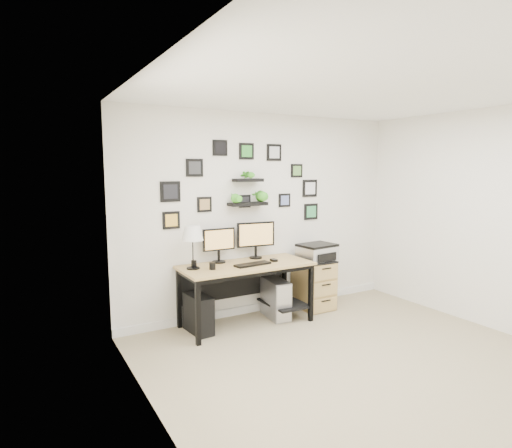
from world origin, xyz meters
TOP-DOWN VIEW (x-y plane):
  - room at (0.00, 1.98)m, footprint 4.00×4.00m
  - desk at (-0.44, 1.67)m, footprint 1.60×0.70m
  - monitor_left at (-0.72, 1.87)m, footprint 0.41×0.16m
  - monitor_right at (-0.21, 1.87)m, footprint 0.50×0.18m
  - keyboard at (-0.43, 1.54)m, footprint 0.47×0.19m
  - mouse at (-0.10, 1.60)m, footprint 0.06×0.10m
  - table_lamp at (-1.12, 1.72)m, footprint 0.25×0.25m
  - mug at (-0.94, 1.58)m, footprint 0.07×0.07m
  - pen_cup at (-1.08, 1.79)m, footprint 0.06×0.06m
  - pc_tower_black at (-1.08, 1.68)m, footprint 0.24×0.46m
  - pc_tower_grey at (-0.03, 1.66)m, footprint 0.27×0.52m
  - file_cabinet at (0.62, 1.72)m, footprint 0.43×0.53m
  - printer at (0.65, 1.70)m, footprint 0.51×0.43m
  - wall_decor at (-0.28, 1.93)m, footprint 2.26×0.18m

SIDE VIEW (x-z plane):
  - room at x=0.00m, z-range -1.95..2.05m
  - pc_tower_black at x=-1.08m, z-range 0.00..0.44m
  - pc_tower_grey at x=-0.03m, z-range 0.00..0.49m
  - file_cabinet at x=0.62m, z-range 0.00..0.67m
  - desk at x=-0.44m, z-range 0.25..1.00m
  - keyboard at x=-0.43m, z-range 0.75..0.77m
  - mouse at x=-0.10m, z-range 0.75..0.78m
  - printer at x=0.65m, z-range 0.67..0.89m
  - mug at x=-0.94m, z-range 0.75..0.83m
  - pen_cup at x=-1.08m, z-range 0.75..0.83m
  - monitor_left at x=-0.72m, z-range 0.79..1.21m
  - monitor_right at x=-0.21m, z-range 0.79..1.26m
  - table_lamp at x=-1.12m, z-range 0.90..1.40m
  - wall_decor at x=-0.28m, z-range 1.13..2.19m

